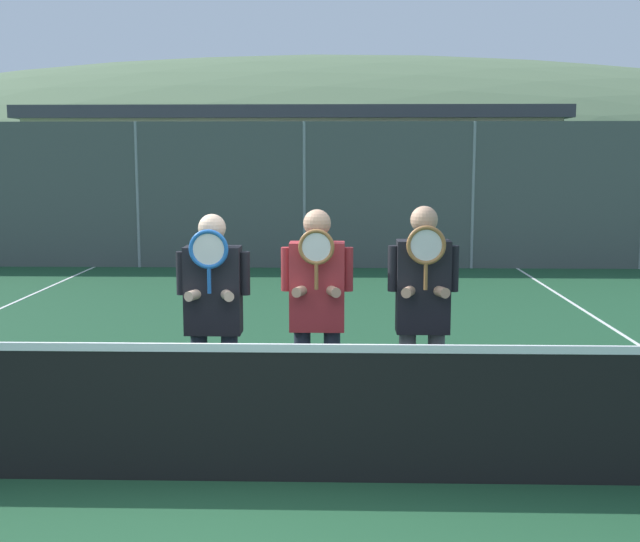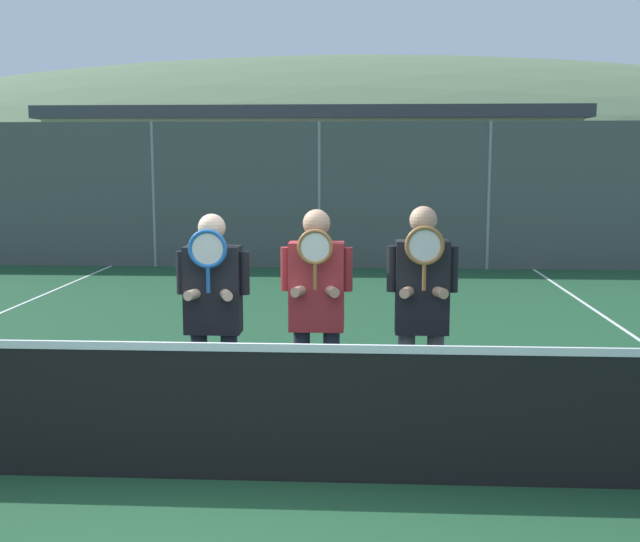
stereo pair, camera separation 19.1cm
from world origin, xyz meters
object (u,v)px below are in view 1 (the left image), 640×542
player_center_left (317,305)px  car_far_left (34,210)px  car_left_of_center (248,214)px  player_center_right (423,307)px  car_center (454,210)px  player_leftmost (213,308)px

player_center_left → car_far_left: bearing=119.0°
car_far_left → car_left_of_center: (5.19, -0.02, -0.09)m
player_center_right → car_far_left: size_ratio=0.41×
player_center_left → car_center: car_center is taller
player_center_left → car_far_left: (-7.22, 13.00, -0.12)m
car_left_of_center → player_center_right: bearing=-77.8°
car_far_left → car_left_of_center: 5.19m
player_center_right → player_center_left: bearing=170.3°
car_far_left → car_center: car_far_left is taller
car_far_left → car_left_of_center: size_ratio=1.09×
player_center_left → car_center: bearing=77.7°
player_leftmost → player_center_left: size_ratio=0.98×
player_center_left → car_far_left: 14.88m
player_leftmost → car_far_left: 14.58m
player_leftmost → car_far_left: bearing=116.2°
player_center_right → car_far_left: car_far_left is taller
player_leftmost → car_center: car_center is taller
player_leftmost → car_far_left: (-6.43, 13.08, -0.10)m
car_left_of_center → car_far_left: bearing=179.7°
player_leftmost → player_center_right: bearing=-2.1°
car_far_left → car_left_of_center: bearing=-0.3°
car_far_left → car_center: (10.16, 0.46, -0.01)m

